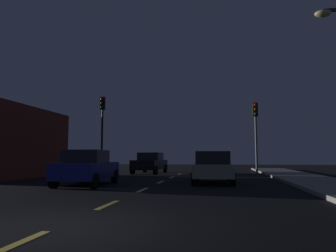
% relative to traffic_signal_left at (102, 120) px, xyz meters
% --- Properties ---
extents(ground_plane, '(80.00, 80.00, 0.00)m').
position_rel_traffic_signal_left_xyz_m(ground_plane, '(5.17, -8.45, -3.79)').
color(ground_plane, black).
extents(lane_stripe_nearest, '(0.16, 1.60, 0.01)m').
position_rel_traffic_signal_left_xyz_m(lane_stripe_nearest, '(5.17, -16.65, -3.79)').
color(lane_stripe_nearest, '#EACC4C').
rests_on(lane_stripe_nearest, ground_plane).
extents(lane_stripe_second, '(0.16, 1.60, 0.01)m').
position_rel_traffic_signal_left_xyz_m(lane_stripe_second, '(5.17, -12.85, -3.79)').
color(lane_stripe_second, '#EACC4C').
rests_on(lane_stripe_second, ground_plane).
extents(lane_stripe_third, '(0.16, 1.60, 0.01)m').
position_rel_traffic_signal_left_xyz_m(lane_stripe_third, '(5.17, -9.05, -3.79)').
color(lane_stripe_third, '#EACC4C').
rests_on(lane_stripe_third, ground_plane).
extents(lane_stripe_fourth, '(0.16, 1.60, 0.01)m').
position_rel_traffic_signal_left_xyz_m(lane_stripe_fourth, '(5.17, -5.25, -3.79)').
color(lane_stripe_fourth, '#EACC4C').
rests_on(lane_stripe_fourth, ground_plane).
extents(lane_stripe_fifth, '(0.16, 1.60, 0.01)m').
position_rel_traffic_signal_left_xyz_m(lane_stripe_fifth, '(5.17, -1.45, -3.79)').
color(lane_stripe_fifth, '#EACC4C').
rests_on(lane_stripe_fifth, ground_plane).
extents(lane_stripe_sixth, '(0.16, 1.60, 0.01)m').
position_rel_traffic_signal_left_xyz_m(lane_stripe_sixth, '(5.17, 2.35, -3.79)').
color(lane_stripe_sixth, '#EACC4C').
rests_on(lane_stripe_sixth, ground_plane).
extents(traffic_signal_left, '(0.32, 0.38, 5.47)m').
position_rel_traffic_signal_left_xyz_m(traffic_signal_left, '(0.00, 0.00, 0.00)').
color(traffic_signal_left, black).
rests_on(traffic_signal_left, ground_plane).
extents(traffic_signal_right, '(0.32, 0.38, 4.77)m').
position_rel_traffic_signal_left_xyz_m(traffic_signal_right, '(10.44, -0.00, -0.44)').
color(traffic_signal_right, '#4C4C51').
rests_on(traffic_signal_right, ground_plane).
extents(car_stopped_ahead, '(2.01, 4.15, 1.52)m').
position_rel_traffic_signal_left_xyz_m(car_stopped_ahead, '(7.76, -5.41, -3.03)').
color(car_stopped_ahead, gray).
rests_on(car_stopped_ahead, ground_plane).
extents(car_adjacent_lane, '(2.11, 4.19, 1.56)m').
position_rel_traffic_signal_left_xyz_m(car_adjacent_lane, '(2.28, -7.59, -3.00)').
color(car_adjacent_lane, navy).
rests_on(car_adjacent_lane, ground_plane).
extents(car_oncoming_far, '(2.11, 4.32, 1.58)m').
position_rel_traffic_signal_left_xyz_m(car_oncoming_far, '(2.84, 2.73, -3.00)').
color(car_oncoming_far, black).
rests_on(car_oncoming_far, ground_plane).
extents(storefront_left, '(4.57, 7.88, 4.25)m').
position_rel_traffic_signal_left_xyz_m(storefront_left, '(-5.12, -3.29, -1.67)').
color(storefront_left, maroon).
rests_on(storefront_left, ground_plane).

